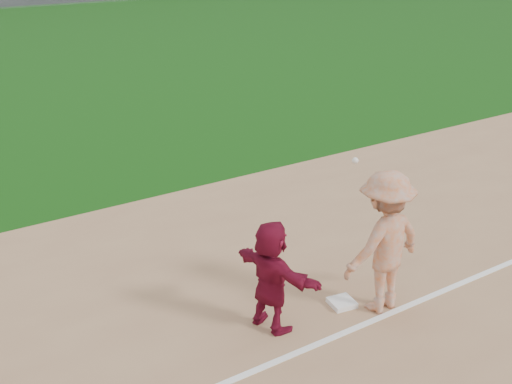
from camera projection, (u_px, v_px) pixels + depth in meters
ground at (312, 306)px, 9.44m from camera, size 160.00×160.00×0.00m
foul_line at (348, 331)px, 8.81m from camera, size 60.00×0.10×0.01m
first_base at (342, 303)px, 9.42m from camera, size 0.40×0.40×0.08m
base_runner at (271, 276)px, 8.63m from camera, size 0.76×1.55×1.60m
first_base_play at (384, 242)px, 8.99m from camera, size 1.40×0.86×2.29m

